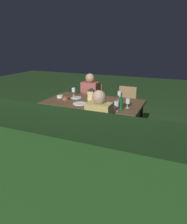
% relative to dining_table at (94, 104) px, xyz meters
% --- Properties ---
extents(ground_plane, '(16.00, 16.00, 0.00)m').
position_rel_dining_table_xyz_m(ground_plane, '(0.00, 0.00, -0.69)').
color(ground_plane, '#26471E').
extents(dining_table, '(1.86, 1.02, 0.74)m').
position_rel_dining_table_xyz_m(dining_table, '(0.00, 0.00, 0.00)').
color(dining_table, brown).
rests_on(dining_table, ground).
extents(chair_side_right_a, '(0.42, 0.40, 0.87)m').
position_rel_dining_table_xyz_m(chair_side_right_a, '(-0.42, 0.90, -0.20)').
color(chair_side_right_a, '#937047').
rests_on(chair_side_right_a, ground).
extents(person_in_mustard, '(0.38, 0.47, 1.15)m').
position_rel_dining_table_xyz_m(person_in_mustard, '(-0.42, 0.71, -0.05)').
color(person_in_mustard, tan).
rests_on(person_in_mustard, ground).
extents(chair_side_left_a, '(0.42, 0.40, 0.87)m').
position_rel_dining_table_xyz_m(chair_side_left_a, '(-0.42, -0.90, -0.20)').
color(chair_side_left_a, '#937047').
rests_on(chair_side_left_a, ground).
extents(chair_side_left_b, '(0.42, 0.40, 0.87)m').
position_rel_dining_table_xyz_m(chair_side_left_b, '(0.42, -0.90, -0.20)').
color(chair_side_left_b, '#937047').
rests_on(chair_side_left_b, ground).
extents(person_in_rust, '(0.38, 0.47, 1.15)m').
position_rel_dining_table_xyz_m(person_in_rust, '(0.42, -0.71, -0.05)').
color(person_in_rust, '#9E4C47').
rests_on(person_in_rust, ground).
extents(chair_side_right_b, '(0.42, 0.40, 0.87)m').
position_rel_dining_table_xyz_m(chair_side_right_b, '(0.42, 0.90, -0.20)').
color(chair_side_right_b, '#937047').
rests_on(chair_side_right_b, ground).
extents(lantern_centerpiece, '(0.15, 0.15, 0.27)m').
position_rel_dining_table_xyz_m(lantern_centerpiece, '(0.03, 0.03, 0.20)').
color(lantern_centerpiece, black).
rests_on(lantern_centerpiece, dining_table).
extents(green_bottle_on_table, '(0.07, 0.07, 0.29)m').
position_rel_dining_table_xyz_m(green_bottle_on_table, '(-0.63, 0.30, 0.16)').
color(green_bottle_on_table, '#195128').
rests_on(green_bottle_on_table, dining_table).
extents(wine_glass_a, '(0.08, 0.08, 0.17)m').
position_rel_dining_table_xyz_m(wine_glass_a, '(-0.42, -0.33, 0.17)').
color(wine_glass_a, silver).
rests_on(wine_glass_a, dining_table).
extents(wine_glass_b, '(0.08, 0.08, 0.17)m').
position_rel_dining_table_xyz_m(wine_glass_b, '(0.57, -0.25, 0.17)').
color(wine_glass_b, silver).
rests_on(wine_glass_b, dining_table).
extents(wine_glass_c, '(0.08, 0.08, 0.17)m').
position_rel_dining_table_xyz_m(wine_glass_c, '(-0.59, 0.41, 0.17)').
color(wine_glass_c, silver).
rests_on(wine_glass_c, dining_table).
extents(wine_glass_d, '(0.08, 0.08, 0.17)m').
position_rel_dining_table_xyz_m(wine_glass_d, '(-0.72, 0.17, 0.17)').
color(wine_glass_d, silver).
rests_on(wine_glass_d, dining_table).
extents(plate_a, '(0.25, 0.25, 0.01)m').
position_rel_dining_table_xyz_m(plate_a, '(0.16, 0.28, 0.06)').
color(plate_a, white).
rests_on(plate_a, dining_table).
extents(plate_b, '(0.22, 0.22, 0.01)m').
position_rel_dining_table_xyz_m(plate_b, '(0.07, -0.27, 0.06)').
color(plate_b, silver).
rests_on(plate_b, dining_table).
extents(plate_c, '(0.21, 0.21, 0.01)m').
position_rel_dining_table_xyz_m(plate_c, '(0.42, -0.08, 0.06)').
color(plate_c, silver).
rests_on(plate_c, dining_table).
extents(bowl_olives, '(0.13, 0.13, 0.05)m').
position_rel_dining_table_xyz_m(bowl_olives, '(0.75, 0.01, 0.08)').
color(bowl_olives, silver).
rests_on(bowl_olives, dining_table).
extents(bowl_bread, '(0.11, 0.11, 0.06)m').
position_rel_dining_table_xyz_m(bowl_bread, '(0.56, 0.12, 0.08)').
color(bowl_bread, '#9E5138').
rests_on(bowl_bread, dining_table).
extents(hedge_backdrop, '(5.51, 0.65, 1.19)m').
position_rel_dining_table_xyz_m(hedge_backdrop, '(0.00, 2.12, -0.09)').
color(hedge_backdrop, '#1E4219').
rests_on(hedge_backdrop, ground).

